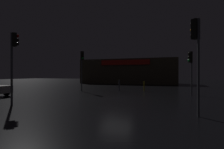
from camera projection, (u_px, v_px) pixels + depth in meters
name	position (u px, v px, depth m)	size (l,w,h in m)	color
ground_plane	(116.00, 98.00, 14.78)	(120.00, 120.00, 0.00)	black
store_building	(129.00, 71.00, 39.57)	(19.92, 6.83, 5.08)	brown
traffic_signal_main	(82.00, 61.00, 21.02)	(0.43, 0.41, 4.55)	#595B60
traffic_signal_opposite	(191.00, 63.00, 17.07)	(0.43, 0.41, 4.04)	#595B60
traffic_signal_cross_left	(196.00, 42.00, 8.51)	(0.43, 0.42, 4.48)	#595B60
traffic_signal_cross_right	(14.00, 53.00, 11.62)	(0.42, 0.42, 4.54)	#595B60
bollard_kerb_a	(144.00, 86.00, 21.64)	(0.12, 0.12, 1.15)	gold
bollard_kerb_b	(119.00, 85.00, 21.79)	(0.14, 0.14, 1.29)	#595B60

